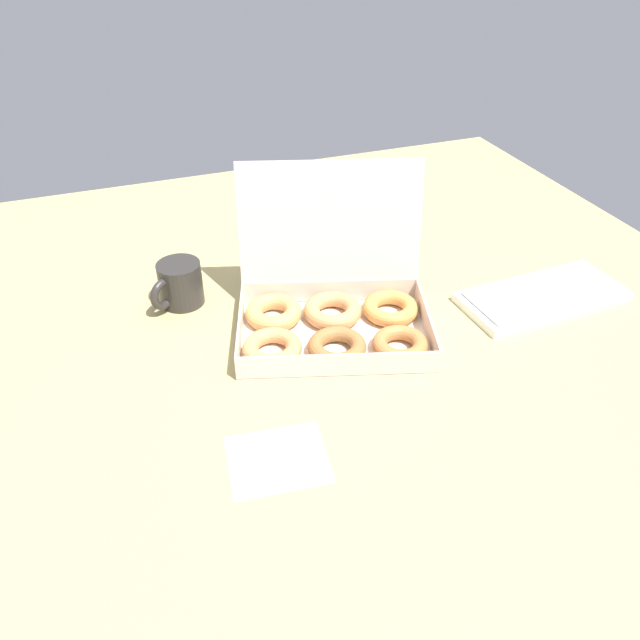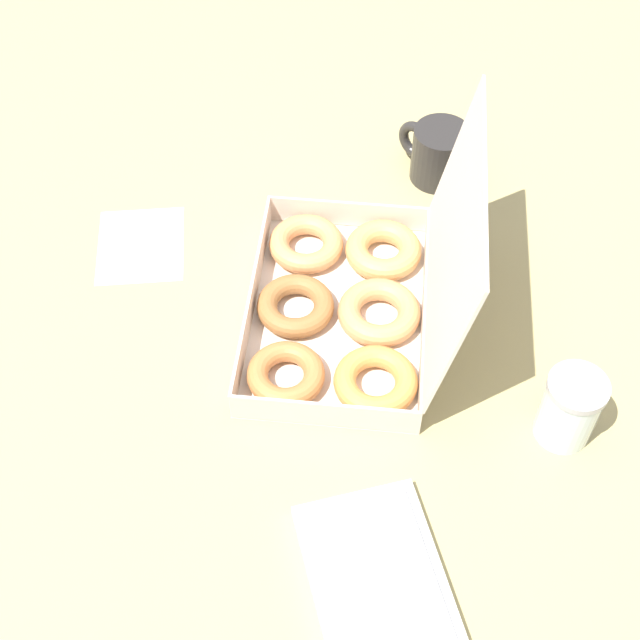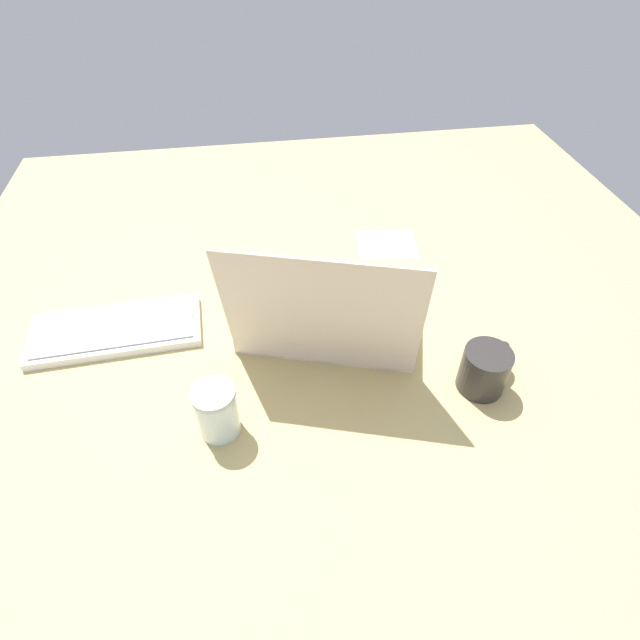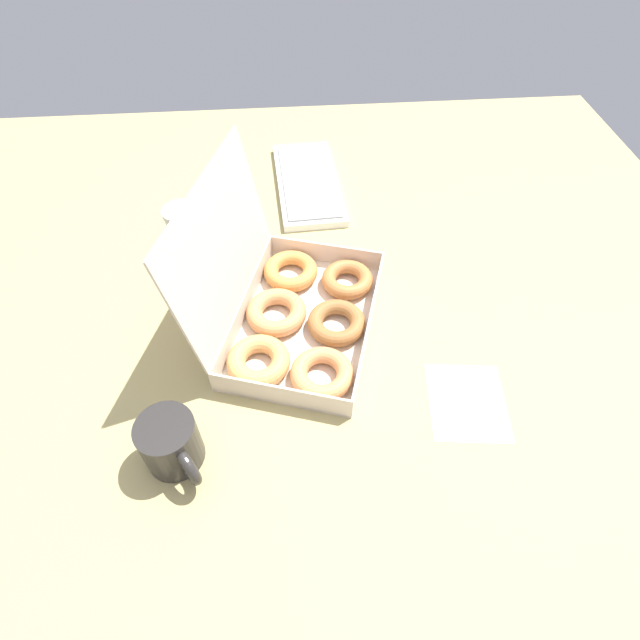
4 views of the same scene
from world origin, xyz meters
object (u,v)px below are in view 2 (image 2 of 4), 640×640
donut_box (352,300)px  coffee_mug (438,152)px  glass_jar (570,408)px  keyboard (395,636)px

donut_box → coffee_mug: (-25.79, 19.65, 1.19)cm
donut_box → coffee_mug: 32.45cm
coffee_mug → glass_jar: bearing=2.9°
donut_box → glass_jar: bearing=43.0°
glass_jar → donut_box: bearing=-137.0°
keyboard → coffee_mug: coffee_mug is taller
coffee_mug → glass_jar: size_ratio=1.09×
glass_jar → coffee_mug: bearing=-177.1°
donut_box → coffee_mug: size_ratio=3.75×
keyboard → glass_jar: bearing=127.9°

